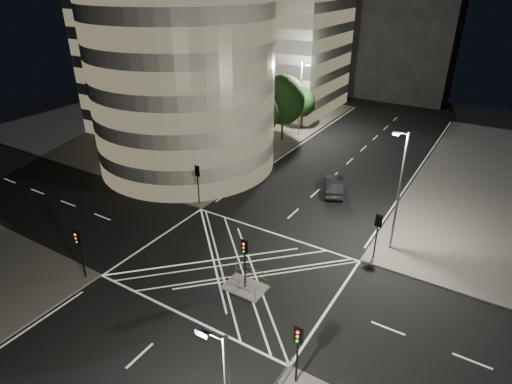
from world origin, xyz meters
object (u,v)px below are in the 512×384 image
Objects in this scene: central_island at (245,287)px; traffic_signal_nl at (79,246)px; traffic_signal_nr at (298,345)px; traffic_signal_island at (245,255)px; sedan at (334,185)px; traffic_signal_fl at (198,177)px; street_lamp_right_far at (399,189)px; street_lamp_left_near at (223,135)px; traffic_signal_fr at (378,228)px; street_lamp_left_far at (301,97)px.

traffic_signal_nl reaches higher than central_island.
traffic_signal_nr is at bearing -37.93° from central_island.
traffic_signal_island reaches higher than sedan.
traffic_signal_fl is 18.55m from street_lamp_right_far.
street_lamp_right_far is (18.87, -3.00, 0.00)m from street_lamp_left_near.
traffic_signal_island is (-6.80, 5.30, 0.00)m from traffic_signal_nr.
street_lamp_left_near is (-11.44, 13.50, 2.63)m from traffic_signal_island.
traffic_signal_fr is 1.00× the size of traffic_signal_island.
street_lamp_left_near is (-18.24, 5.20, 2.63)m from traffic_signal_fr.
sedan is at bearing 91.62° from traffic_signal_island.
traffic_signal_fl is 1.00× the size of traffic_signal_island.
street_lamp_left_far is at bearing -75.83° from sedan.
traffic_signal_fl is 0.40× the size of street_lamp_left_far.
traffic_signal_nl is (0.00, -13.60, 0.00)m from traffic_signal_fl.
traffic_signal_nl and traffic_signal_nr have the same top height.
street_lamp_left_far is (-11.44, 31.50, 2.63)m from traffic_signal_island.
traffic_signal_fl is at bearing 142.46° from central_island.
sedan is at bearing 42.24° from traffic_signal_fl.
traffic_signal_fl is 1.00× the size of traffic_signal_nr.
sedan reaches higher than central_island.
sedan is (10.30, 22.95, -2.07)m from traffic_signal_nl.
traffic_signal_fl is 1.00× the size of traffic_signal_nl.
street_lamp_right_far reaches higher than traffic_signal_nl.
traffic_signal_nr is 0.78× the size of sedan.
street_lamp_left_near is (-0.64, 5.20, 2.63)m from traffic_signal_fl.
traffic_signal_nl is 1.00× the size of traffic_signal_fr.
street_lamp_left_far reaches higher than traffic_signal_nl.
central_island is at bearing 0.00° from traffic_signal_island.
street_lamp_left_near reaches higher than traffic_signal_nl.
street_lamp_right_far is 11.67m from sedan.
traffic_signal_fr and traffic_signal_nr have the same top height.
street_lamp_left_near is at bearing -90.00° from street_lamp_left_far.
street_lamp_left_near is at bearing 96.97° from traffic_signal_fl.
central_island is at bearing 26.14° from traffic_signal_nl.
traffic_signal_nr is (6.80, -5.30, 2.84)m from central_island.
street_lamp_left_far is at bearing 91.57° from traffic_signal_fl.
central_island is 11.10m from traffic_signal_fr.
central_island is 0.30× the size of street_lamp_right_far.
traffic_signal_fl is 5.86m from street_lamp_left_near.
street_lamp_left_near is 18.00m from street_lamp_left_far.
traffic_signal_fl is at bearing 90.00° from traffic_signal_nl.
traffic_signal_fl and traffic_signal_island have the same top height.
traffic_signal_fl and traffic_signal_nl have the same top height.
street_lamp_right_far reaches higher than sedan.
street_lamp_left_far is (-18.24, 36.80, 2.63)m from traffic_signal_nr.
street_lamp_left_near is at bearing 91.94° from traffic_signal_nl.
street_lamp_right_far reaches higher than central_island.
street_lamp_right_far is at bearing 40.91° from traffic_signal_nl.
traffic_signal_nl is at bearing -153.86° from traffic_signal_island.
street_lamp_right_far is at bearing 87.70° from traffic_signal_nr.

